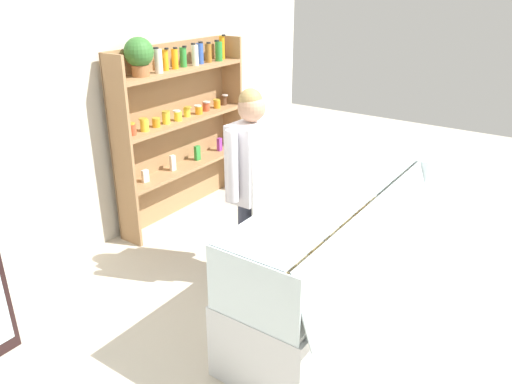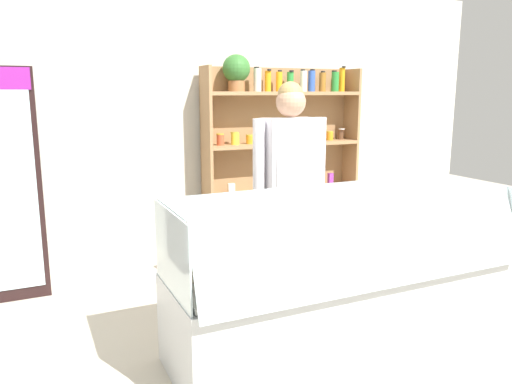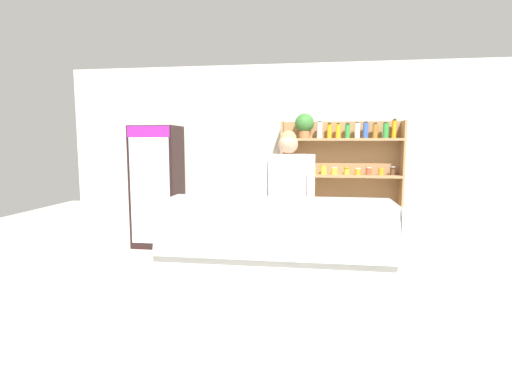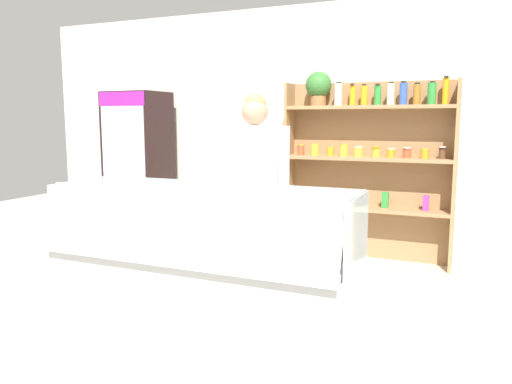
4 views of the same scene
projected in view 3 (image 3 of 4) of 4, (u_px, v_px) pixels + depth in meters
ground_plane at (267, 299)px, 3.95m from camera, size 12.00×12.00×0.00m
back_wall at (286, 155)px, 6.07m from camera, size 6.80×0.10×2.70m
drinks_fridge at (158, 187)px, 5.93m from camera, size 0.67×0.57×1.79m
shelving_unit at (337, 172)px, 5.77m from camera, size 1.72×0.29×1.96m
deli_display_case at (275, 272)px, 3.82m from camera, size 2.18×0.75×1.01m
shop_clerk at (288, 192)px, 4.50m from camera, size 0.60×0.25×1.68m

